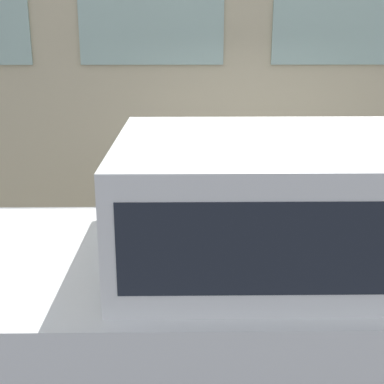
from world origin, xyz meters
name	(u,v)px	position (x,y,z in m)	size (l,w,h in m)	color
ground_plane	(266,308)	(0.00, 0.00, 0.00)	(80.00, 80.00, 0.00)	#2D2D30
sidewalk	(252,253)	(1.14, 0.00, 0.08)	(2.29, 60.00, 0.16)	#B2ADA3
fire_hydrant	(213,233)	(0.57, 0.50, 0.57)	(0.37, 0.47, 0.79)	#2D7260
person	(171,178)	(0.90, 0.93, 1.07)	(0.37, 0.24, 1.51)	navy
parked_car_white_near	(280,264)	(-1.23, 0.13, 1.03)	(2.01, 4.58, 1.92)	black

